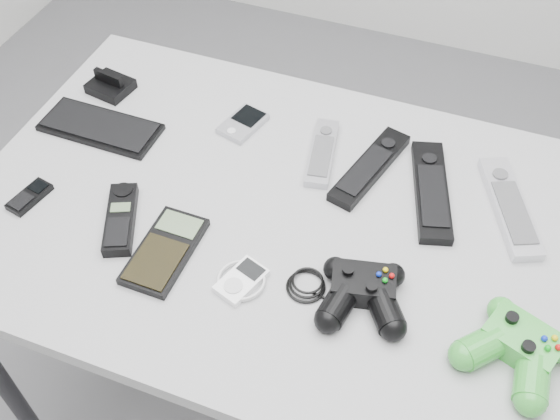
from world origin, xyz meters
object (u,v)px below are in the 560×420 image
(controller_green, at_px, (518,347))
(mobile_phone, at_px, (29,196))
(calculator, at_px, (165,250))
(pda_keyboard, at_px, (100,127))
(remote_black_b, at_px, (431,190))
(remote_silver_b, at_px, (510,206))
(cordless_handset, at_px, (121,219))
(mp3_player, at_px, (241,280))
(controller_black, at_px, (363,291))
(remote_black_a, at_px, (370,167))
(desk, at_px, (290,240))
(pda, at_px, (243,123))
(remote_silver_a, at_px, (322,152))

(controller_green, bearing_deg, mobile_phone, -160.10)
(calculator, bearing_deg, pda_keyboard, 139.31)
(remote_black_b, bearing_deg, remote_silver_b, -12.05)
(cordless_handset, height_order, mp3_player, cordless_handset)
(remote_silver_b, height_order, cordless_handset, same)
(controller_black, bearing_deg, mp3_player, 178.43)
(remote_black_b, height_order, mp3_player, remote_black_b)
(remote_black_a, relative_size, mp3_player, 2.61)
(remote_black_a, height_order, remote_silver_b, remote_silver_b)
(mobile_phone, relative_size, controller_green, 0.51)
(desk, xyz_separation_m, cordless_handset, (-0.28, -0.12, 0.08))
(pda_keyboard, bearing_deg, desk, -9.84)
(desk, xyz_separation_m, controller_green, (0.42, -0.14, 0.10))
(remote_black_b, height_order, controller_green, controller_green)
(controller_black, bearing_deg, remote_black_b, 65.63)
(pda_keyboard, xyz_separation_m, remote_black_a, (0.55, 0.08, 0.00))
(desk, height_order, cordless_handset, cordless_handset)
(pda, xyz_separation_m, remote_silver_a, (0.18, -0.03, 0.00))
(mobile_phone, height_order, controller_green, controller_green)
(remote_black_b, relative_size, mobile_phone, 2.87)
(remote_silver_a, xyz_separation_m, controller_green, (0.41, -0.31, 0.02))
(mobile_phone, bearing_deg, calculator, 6.69)
(desk, xyz_separation_m, calculator, (-0.17, -0.16, 0.08))
(calculator, bearing_deg, desk, 42.61)
(controller_black, bearing_deg, controller_green, -16.39)
(pda, height_order, calculator, calculator)
(remote_black_a, bearing_deg, mp3_player, -96.52)
(remote_silver_a, xyz_separation_m, remote_black_b, (0.22, -0.03, 0.00))
(remote_black_a, xyz_separation_m, cordless_handset, (-0.38, -0.29, 0.00))
(remote_black_a, distance_m, controller_black, 0.30)
(cordless_handset, distance_m, mp3_player, 0.26)
(desk, distance_m, mobile_phone, 0.49)
(remote_silver_a, bearing_deg, cordless_handset, -144.43)
(pda_keyboard, relative_size, remote_black_a, 1.07)
(pda_keyboard, distance_m, remote_black_a, 0.55)
(desk, distance_m, pda, 0.28)
(controller_black, bearing_deg, mobile_phone, 167.65)
(remote_silver_b, relative_size, mp3_player, 2.73)
(controller_green, bearing_deg, mp3_player, -156.37)
(pda_keyboard, relative_size, controller_black, 0.99)
(remote_silver_b, relative_size, cordless_handset, 1.52)
(remote_black_a, distance_m, cordless_handset, 0.48)
(controller_black, bearing_deg, remote_silver_a, 106.49)
(controller_green, bearing_deg, pda, 170.88)
(cordless_handset, distance_m, controller_green, 0.70)
(remote_black_a, bearing_deg, mobile_phone, -137.74)
(calculator, distance_m, mp3_player, 0.15)
(mobile_phone, distance_m, mp3_player, 0.44)
(remote_silver_a, xyz_separation_m, mobile_phone, (-0.47, -0.30, -0.00))
(controller_green, bearing_deg, pda_keyboard, -174.02)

